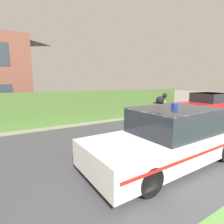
% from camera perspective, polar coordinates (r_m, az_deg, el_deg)
% --- Properties ---
extents(road_strip, '(28.00, 6.75, 0.01)m').
position_cam_1_polar(road_strip, '(5.97, 1.01, -11.49)').
color(road_strip, '#424247').
rests_on(road_strip, ground).
extents(garden_hedge, '(14.42, 0.59, 1.69)m').
position_cam_1_polar(garden_hedge, '(9.80, -9.65, 1.78)').
color(garden_hedge, '#4C7233').
rests_on(garden_hedge, ground).
extents(police_car, '(4.59, 1.94, 1.60)m').
position_cam_1_polar(police_car, '(5.00, 17.91, -7.82)').
color(police_car, black).
rests_on(police_car, road_strip).
extents(cat, '(0.27, 0.35, 0.30)m').
position_cam_1_polar(cat, '(4.61, 15.85, 3.95)').
color(cat, black).
rests_on(cat, police_car).
extents(neighbour_car_near, '(3.91, 1.97, 1.50)m').
position_cam_1_polar(neighbour_car_near, '(12.59, 28.41, 1.85)').
color(neighbour_car_near, black).
rests_on(neighbour_car_near, road_strip).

